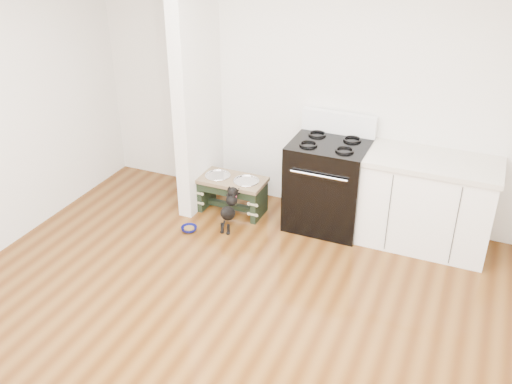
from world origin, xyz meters
name	(u,v)px	position (x,y,z in m)	size (l,w,h in m)	color
ground	(210,352)	(0.00, 0.00, 0.00)	(5.00, 5.00, 0.00)	#49260D
room_shell	(200,158)	(0.00, 0.00, 1.62)	(5.00, 5.00, 5.00)	silver
partition_wall	(197,84)	(-1.18, 2.10, 1.35)	(0.15, 0.80, 2.70)	silver
oven_range	(328,183)	(0.25, 2.16, 0.48)	(0.76, 0.69, 1.14)	black
cabinet_run	(427,203)	(1.23, 2.18, 0.45)	(1.24, 0.64, 0.91)	white
dog_feeder	(232,188)	(-0.76, 2.01, 0.28)	(0.72, 0.38, 0.41)	black
puppy	(229,208)	(-0.63, 1.68, 0.24)	(0.13, 0.37, 0.44)	black
floor_bowl	(189,229)	(-0.99, 1.46, 0.03)	(0.17, 0.17, 0.05)	#0C0E56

